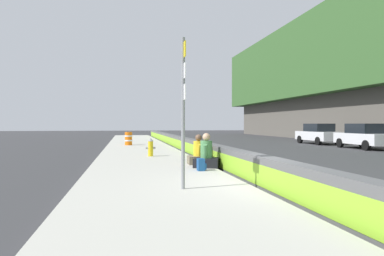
% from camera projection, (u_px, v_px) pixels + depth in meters
% --- Properties ---
extents(ground_plane, '(160.00, 160.00, 0.00)m').
position_uv_depth(ground_plane, '(268.00, 190.00, 8.93)').
color(ground_plane, '#353538').
rests_on(ground_plane, ground).
extents(sidewalk_strip, '(80.00, 4.40, 0.14)m').
position_uv_depth(sidewalk_strip, '(164.00, 191.00, 8.43)').
color(sidewalk_strip, '#B5B2A8').
rests_on(sidewalk_strip, ground_plane).
extents(jersey_barrier, '(76.00, 0.45, 0.85)m').
position_uv_depth(jersey_barrier, '(267.00, 173.00, 8.93)').
color(jersey_barrier, '#545456').
rests_on(jersey_barrier, ground_plane).
extents(route_sign_post, '(0.44, 0.09, 3.60)m').
position_uv_depth(route_sign_post, '(183.00, 101.00, 8.30)').
color(route_sign_post, gray).
rests_on(route_sign_post, sidewalk_strip).
extents(fire_hydrant, '(0.26, 0.46, 0.88)m').
position_uv_depth(fire_hydrant, '(151.00, 147.00, 16.68)').
color(fire_hydrant, gold).
rests_on(fire_hydrant, sidewalk_strip).
extents(seated_person_foreground, '(0.99, 1.07, 1.22)m').
position_uv_depth(seated_person_foreground, '(206.00, 157.00, 12.48)').
color(seated_person_foreground, black).
rests_on(seated_person_foreground, sidewalk_strip).
extents(seated_person_middle, '(0.73, 0.84, 1.14)m').
position_uv_depth(seated_person_middle, '(199.00, 155.00, 13.49)').
color(seated_person_middle, '#706651').
rests_on(seated_person_middle, sidewalk_strip).
extents(backpack, '(0.32, 0.28, 0.40)m').
position_uv_depth(backpack, '(201.00, 165.00, 11.57)').
color(backpack, navy).
rests_on(backpack, sidewalk_strip).
extents(construction_barrel, '(0.54, 0.54, 0.95)m').
position_uv_depth(construction_barrel, '(128.00, 139.00, 25.43)').
color(construction_barrel, orange).
rests_on(construction_barrel, sidewalk_strip).
extents(parked_car_third, '(4.56, 2.07, 1.71)m').
position_uv_depth(parked_car_third, '(364.00, 136.00, 23.56)').
color(parked_car_third, silver).
rests_on(parked_car_third, ground_plane).
extents(parked_car_fourth, '(4.52, 1.99, 1.71)m').
position_uv_depth(parked_car_fourth, '(318.00, 134.00, 29.18)').
color(parked_car_fourth, silver).
rests_on(parked_car_fourth, ground_plane).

